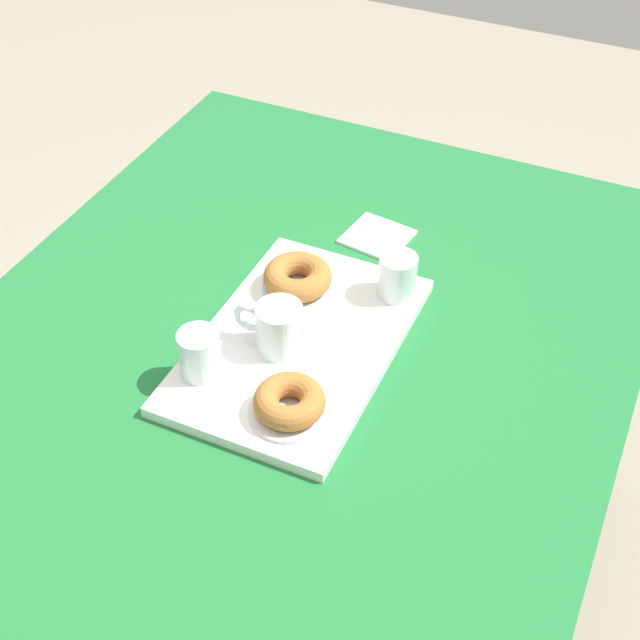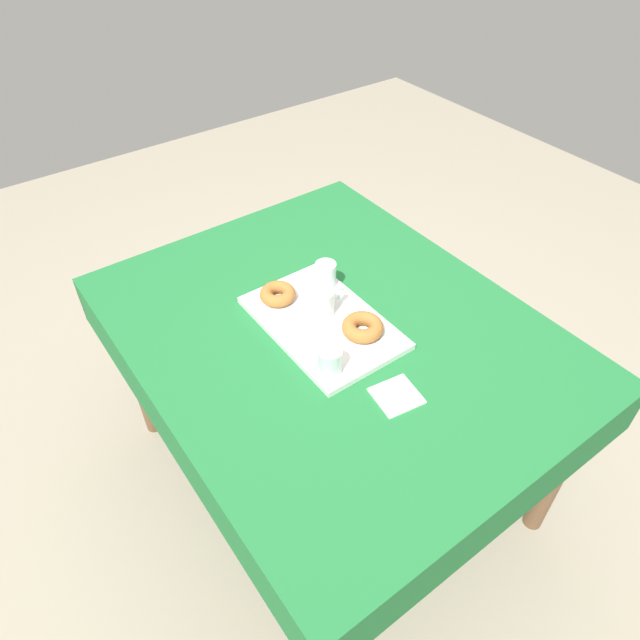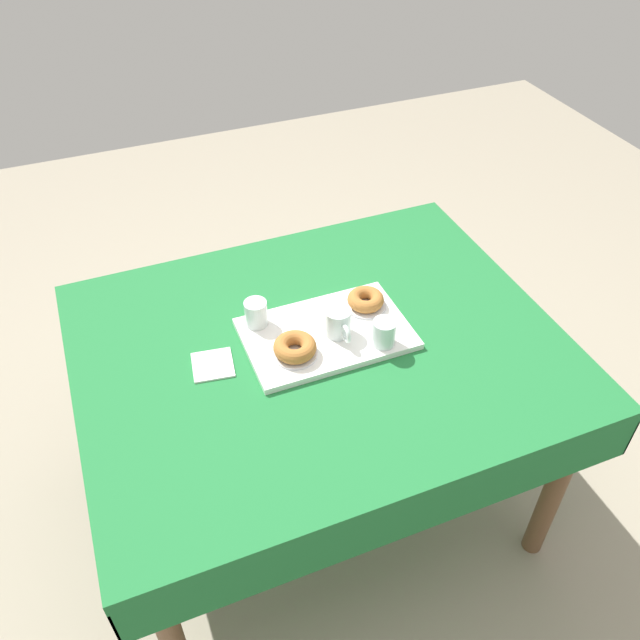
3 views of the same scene
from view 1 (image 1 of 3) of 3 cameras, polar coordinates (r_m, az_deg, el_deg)
name	(u,v)px [view 1 (image 1 of 3)]	position (r m, az deg, el deg)	size (l,w,h in m)	color
ground_plane	(302,580)	(2.12, -1.16, -16.02)	(6.00, 6.00, 0.00)	gray
dining_table	(296,369)	(1.59, -1.49, -3.12)	(1.37, 1.10, 0.75)	#1E6B33
serving_tray	(298,344)	(1.50, -1.38, -1.52)	(0.47, 0.31, 0.02)	white
tea_mug_left	(276,328)	(1.46, -2.79, -0.50)	(0.08, 0.12, 0.08)	silver
water_glass_near	(200,356)	(1.43, -7.54, -2.24)	(0.07, 0.07, 0.08)	silver
water_glass_far	(398,278)	(1.56, 4.89, 2.62)	(0.07, 0.07, 0.08)	silver
donut_plate_left	(298,288)	(1.59, -1.40, 2.05)	(0.13, 0.13, 0.01)	silver
sugar_donut_left	(298,277)	(1.57, -1.41, 2.73)	(0.12, 0.12, 0.04)	#A3662D
donut_plate_right	(290,411)	(1.38, -1.91, -5.76)	(0.13, 0.13, 0.01)	silver
sugar_donut_right	(289,401)	(1.36, -1.93, -5.11)	(0.11, 0.11, 0.04)	#A3662D
paper_napkin	(377,237)	(1.74, 3.61, 5.24)	(0.11, 0.11, 0.01)	white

